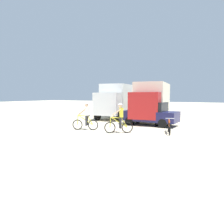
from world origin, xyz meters
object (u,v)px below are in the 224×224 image
box_truck_white_box (118,99)px  cyclist_orange_shirt (86,117)px  cyclist_cowboy_hat (120,119)px  bicycle_spare (169,127)px  box_truck_cream_rv (152,100)px  sedan_parked (150,114)px

box_truck_white_box → cyclist_orange_shirt: size_ratio=3.83×
cyclist_cowboy_hat → bicycle_spare: size_ratio=1.08×
cyclist_orange_shirt → box_truck_cream_rv: bearing=69.6°
cyclist_orange_shirt → bicycle_spare: cyclist_orange_shirt is taller
box_truck_cream_rv → sedan_parked: size_ratio=1.61×
box_truck_white_box → cyclist_cowboy_hat: box_truck_white_box is taller
box_truck_cream_rv → cyclist_orange_shirt: bearing=-110.4°
box_truck_white_box → box_truck_cream_rv: (3.89, -1.16, 0.00)m
box_truck_cream_rv → cyclist_cowboy_hat: box_truck_cream_rv is taller
sedan_parked → cyclist_cowboy_hat: cyclist_cowboy_hat is taller
box_truck_white_box → cyclist_orange_shirt: (1.46, -7.71, -1.03)m
box_truck_white_box → bicycle_spare: (6.52, -6.31, -1.48)m
box_truck_cream_rv → cyclist_orange_shirt: (-2.43, -6.54, -1.03)m
box_truck_cream_rv → bicycle_spare: box_truck_cream_rv is taller
sedan_parked → cyclist_cowboy_hat: size_ratio=2.38×
cyclist_orange_shirt → bicycle_spare: (5.06, 1.39, -0.45)m
cyclist_orange_shirt → cyclist_cowboy_hat: bearing=1.1°
box_truck_cream_rv → cyclist_orange_shirt: 7.06m
bicycle_spare → cyclist_cowboy_hat: bearing=-153.1°
box_truck_white_box → box_truck_cream_rv: 4.06m
sedan_parked → cyclist_cowboy_hat: 4.04m
box_truck_white_box → bicycle_spare: bearing=-44.1°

